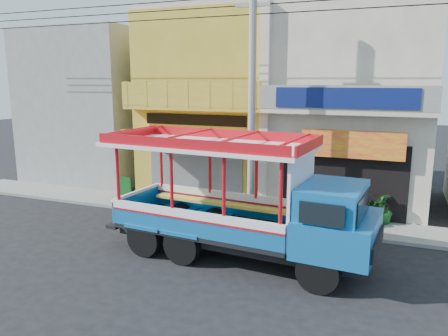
{
  "coord_description": "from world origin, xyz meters",
  "views": [
    {
      "loc": [
        3.7,
        -11.26,
        5.16
      ],
      "look_at": [
        -1.73,
        2.5,
        2.17
      ],
      "focal_mm": 35.0,
      "sensor_mm": 36.0,
      "label": 1
    }
  ],
  "objects_px": {
    "green_sign": "(126,189)",
    "potted_plant_b": "(353,215)",
    "potted_plant_a": "(371,208)",
    "utility_pole": "(256,84)",
    "potted_plant_c": "(384,209)",
    "songthaew_truck": "(256,203)"
  },
  "relations": [
    {
      "from": "utility_pole",
      "to": "potted_plant_a",
      "type": "relative_size",
      "value": 24.81
    },
    {
      "from": "green_sign",
      "to": "potted_plant_c",
      "type": "height_order",
      "value": "potted_plant_c"
    },
    {
      "from": "potted_plant_a",
      "to": "potted_plant_c",
      "type": "relative_size",
      "value": 1.06
    },
    {
      "from": "green_sign",
      "to": "potted_plant_a",
      "type": "height_order",
      "value": "potted_plant_a"
    },
    {
      "from": "potted_plant_a",
      "to": "songthaew_truck",
      "type": "bearing_deg",
      "value": -154.22
    },
    {
      "from": "green_sign",
      "to": "potted_plant_c",
      "type": "bearing_deg",
      "value": 2.36
    },
    {
      "from": "utility_pole",
      "to": "potted_plant_a",
      "type": "distance_m",
      "value": 6.01
    },
    {
      "from": "potted_plant_a",
      "to": "potted_plant_c",
      "type": "distance_m",
      "value": 0.44
    },
    {
      "from": "potted_plant_b",
      "to": "potted_plant_c",
      "type": "xyz_separation_m",
      "value": [
        0.97,
        0.93,
        0.06
      ]
    },
    {
      "from": "potted_plant_a",
      "to": "potted_plant_c",
      "type": "bearing_deg",
      "value": -19.08
    },
    {
      "from": "songthaew_truck",
      "to": "potted_plant_c",
      "type": "height_order",
      "value": "songthaew_truck"
    },
    {
      "from": "songthaew_truck",
      "to": "potted_plant_c",
      "type": "distance_m",
      "value": 5.81
    },
    {
      "from": "potted_plant_b",
      "to": "potted_plant_c",
      "type": "relative_size",
      "value": 0.89
    },
    {
      "from": "potted_plant_b",
      "to": "green_sign",
      "type": "bearing_deg",
      "value": 56.29
    },
    {
      "from": "songthaew_truck",
      "to": "utility_pole",
      "type": "bearing_deg",
      "value": 108.12
    },
    {
      "from": "potted_plant_c",
      "to": "utility_pole",
      "type": "bearing_deg",
      "value": -68.03
    },
    {
      "from": "potted_plant_b",
      "to": "potted_plant_c",
      "type": "height_order",
      "value": "potted_plant_c"
    },
    {
      "from": "utility_pole",
      "to": "potted_plant_a",
      "type": "xyz_separation_m",
      "value": [
        3.95,
        1.3,
        -4.35
      ]
    },
    {
      "from": "potted_plant_c",
      "to": "potted_plant_a",
      "type": "bearing_deg",
      "value": -73.01
    },
    {
      "from": "green_sign",
      "to": "potted_plant_b",
      "type": "relative_size",
      "value": 0.97
    },
    {
      "from": "potted_plant_a",
      "to": "potted_plant_c",
      "type": "height_order",
      "value": "potted_plant_a"
    },
    {
      "from": "green_sign",
      "to": "potted_plant_a",
      "type": "distance_m",
      "value": 10.11
    }
  ]
}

